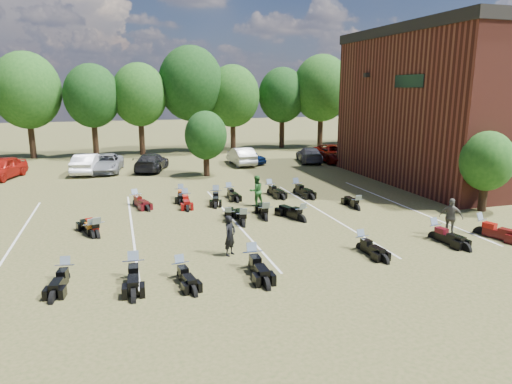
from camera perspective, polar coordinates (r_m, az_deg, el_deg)
name	(u,v)px	position (r m, az deg, el deg)	size (l,w,h in m)	color
ground	(313,233)	(21.37, 7.13, -5.16)	(160.00, 160.00, 0.00)	brown
car_0	(2,168)	(38.57, -29.13, 2.62)	(1.88, 4.66, 1.59)	#9B150E
car_1	(88,163)	(38.27, -20.27, 3.37)	(1.66, 4.76, 1.57)	white
car_2	(106,163)	(38.40, -18.28, 3.43)	(2.35, 5.10, 1.42)	gray
car_3	(152,162)	(38.00, -12.91, 3.67)	(1.99, 4.91, 1.42)	black
car_4	(247,156)	(40.63, -1.12, 4.51)	(1.58, 3.92, 1.34)	navy
car_5	(241,156)	(40.03, -1.84, 4.52)	(1.61, 4.62, 1.52)	#B8B8B3
car_6	(334,153)	(42.18, 9.71, 4.78)	(2.55, 5.53, 1.54)	#530804
car_7	(309,155)	(41.67, 6.68, 4.64)	(1.89, 4.65, 1.35)	#3D3C41
person_black	(230,236)	(18.33, -3.27, -5.46)	(0.60, 0.39, 1.65)	black
person_green	(256,191)	(25.89, 0.02, 0.16)	(0.86, 0.67, 1.76)	#225B23
person_grey	(451,217)	(22.44, 23.20, -2.92)	(1.03, 0.43, 1.75)	#615E53
motorcycle_0	(134,278)	(17.01, -14.95, -10.36)	(0.77, 2.41, 1.34)	black
motorcycle_1	(66,281)	(17.54, -22.63, -10.21)	(0.69, 2.16, 1.20)	black
motorcycle_2	(181,278)	(16.70, -9.38, -10.52)	(0.66, 2.07, 1.15)	black
motorcycle_3	(253,268)	(17.28, -0.44, -9.52)	(0.77, 2.42, 1.35)	black
motorcycle_4	(361,250)	(19.66, 13.01, -7.03)	(0.68, 2.12, 1.18)	black
motorcycle_5	(434,238)	(22.02, 21.39, -5.43)	(0.74, 2.32, 1.29)	black
motorcycle_6	(480,234)	(23.56, 26.24, -4.72)	(0.78, 2.45, 1.37)	#4A0A0B
motorcycle_7	(97,237)	(21.93, -19.23, -5.34)	(0.76, 2.37, 1.32)	maroon
motorcycle_8	(92,237)	(21.98, -19.78, -5.33)	(0.72, 2.25, 1.25)	black
motorcycle_9	(228,222)	(22.99, -3.46, -3.78)	(0.64, 2.02, 1.12)	black
motorcycle_10	(243,226)	(22.36, -1.60, -4.25)	(0.73, 2.28, 1.27)	black
motorcycle_11	(266,220)	(23.33, 1.21, -3.51)	(0.77, 2.40, 1.34)	black
motorcycle_12	(301,221)	(23.20, 5.68, -3.67)	(0.78, 2.44, 1.36)	black
motorcycle_13	(357,210)	(25.87, 12.53, -2.17)	(0.68, 2.13, 1.19)	black
motorcycle_14	(136,205)	(27.20, -14.78, -1.56)	(0.73, 2.28, 1.27)	#41090E
motorcycle_15	(185,204)	(26.86, -8.82, -1.46)	(0.72, 2.25, 1.26)	maroon
motorcycle_16	(216,201)	(27.36, -5.03, -1.09)	(0.73, 2.30, 1.28)	black
motorcycle_17	(181,198)	(28.29, -9.35, -0.75)	(0.68, 2.14, 1.19)	black
motorcycle_18	(229,196)	(28.39, -3.37, -0.55)	(0.69, 2.17, 1.21)	black
motorcycle_19	(270,194)	(29.06, 1.76, -0.22)	(0.74, 2.33, 1.30)	black
motorcycle_20	(296,193)	(29.25, 5.08, -0.18)	(0.79, 2.47, 1.38)	black
tree_line	(190,91)	(48.09, -8.28, 12.43)	(56.00, 6.00, 9.79)	black
young_tree_near_building	(487,161)	(27.44, 26.91, 3.46)	(2.80, 2.80, 4.16)	black
young_tree_midfield	(206,135)	(34.79, -6.30, 7.05)	(3.20, 3.20, 4.70)	black
parking_lines	(234,221)	(23.14, -2.73, -3.65)	(20.10, 14.00, 0.01)	silver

